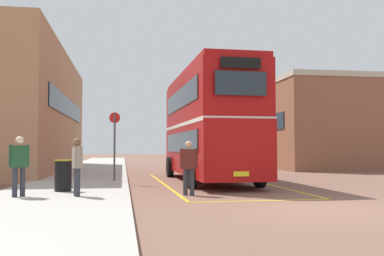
{
  "coord_description": "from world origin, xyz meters",
  "views": [
    {
      "loc": [
        -4.71,
        -10.12,
        1.51
      ],
      "look_at": [
        -1.32,
        11.29,
        2.45
      ],
      "focal_mm": 40.87,
      "sensor_mm": 36.0,
      "label": 1
    }
  ],
  "objects_px": {
    "double_decker_bus": "(208,124)",
    "pedestrian_waiting_far": "(19,162)",
    "pedestrian_boarding": "(189,164)",
    "bus_stop_sign": "(115,140)",
    "litter_bin": "(63,175)",
    "pedestrian_waiting_near": "(77,163)",
    "single_deck_bus": "(219,145)"
  },
  "relations": [
    {
      "from": "litter_bin",
      "to": "bus_stop_sign",
      "type": "xyz_separation_m",
      "value": [
        1.48,
        4.03,
        1.18
      ]
    },
    {
      "from": "double_decker_bus",
      "to": "litter_bin",
      "type": "relative_size",
      "value": 10.36
    },
    {
      "from": "pedestrian_waiting_near",
      "to": "double_decker_bus",
      "type": "bearing_deg",
      "value": 51.84
    },
    {
      "from": "single_deck_bus",
      "to": "litter_bin",
      "type": "height_order",
      "value": "single_deck_bus"
    },
    {
      "from": "pedestrian_boarding",
      "to": "pedestrian_waiting_far",
      "type": "distance_m",
      "value": 4.94
    },
    {
      "from": "pedestrian_waiting_far",
      "to": "bus_stop_sign",
      "type": "bearing_deg",
      "value": 65.35
    },
    {
      "from": "double_decker_bus",
      "to": "pedestrian_boarding",
      "type": "distance_m",
      "value": 5.76
    },
    {
      "from": "pedestrian_waiting_far",
      "to": "bus_stop_sign",
      "type": "distance_m",
      "value": 5.99
    },
    {
      "from": "double_decker_bus",
      "to": "pedestrian_boarding",
      "type": "xyz_separation_m",
      "value": [
        -1.66,
        -5.3,
        -1.53
      ]
    },
    {
      "from": "pedestrian_waiting_near",
      "to": "litter_bin",
      "type": "xyz_separation_m",
      "value": [
        -0.56,
        1.48,
        -0.43
      ]
    },
    {
      "from": "pedestrian_boarding",
      "to": "bus_stop_sign",
      "type": "height_order",
      "value": "bus_stop_sign"
    },
    {
      "from": "double_decker_bus",
      "to": "pedestrian_waiting_near",
      "type": "xyz_separation_m",
      "value": [
        -4.96,
        -6.31,
        -1.45
      ]
    },
    {
      "from": "pedestrian_waiting_far",
      "to": "litter_bin",
      "type": "distance_m",
      "value": 1.77
    },
    {
      "from": "single_deck_bus",
      "to": "pedestrian_waiting_far",
      "type": "relative_size",
      "value": 5.06
    },
    {
      "from": "pedestrian_waiting_near",
      "to": "bus_stop_sign",
      "type": "distance_m",
      "value": 5.63
    },
    {
      "from": "litter_bin",
      "to": "bus_stop_sign",
      "type": "relative_size",
      "value": 0.35
    },
    {
      "from": "pedestrian_waiting_far",
      "to": "pedestrian_boarding",
      "type": "bearing_deg",
      "value": 10.63
    },
    {
      "from": "litter_bin",
      "to": "single_deck_bus",
      "type": "bearing_deg",
      "value": 67.1
    },
    {
      "from": "pedestrian_waiting_far",
      "to": "litter_bin",
      "type": "height_order",
      "value": "pedestrian_waiting_far"
    },
    {
      "from": "double_decker_bus",
      "to": "pedestrian_waiting_far",
      "type": "distance_m",
      "value": 9.12
    },
    {
      "from": "single_deck_bus",
      "to": "litter_bin",
      "type": "xyz_separation_m",
      "value": [
        -10.48,
        -24.81,
        -1.01
      ]
    },
    {
      "from": "single_deck_bus",
      "to": "pedestrian_boarding",
      "type": "bearing_deg",
      "value": -104.68
    },
    {
      "from": "pedestrian_waiting_near",
      "to": "litter_bin",
      "type": "height_order",
      "value": "pedestrian_waiting_near"
    },
    {
      "from": "double_decker_bus",
      "to": "bus_stop_sign",
      "type": "xyz_separation_m",
      "value": [
        -4.04,
        -0.8,
        -0.71
      ]
    },
    {
      "from": "pedestrian_boarding",
      "to": "bus_stop_sign",
      "type": "distance_m",
      "value": 5.15
    },
    {
      "from": "double_decker_bus",
      "to": "pedestrian_waiting_near",
      "type": "height_order",
      "value": "double_decker_bus"
    },
    {
      "from": "pedestrian_boarding",
      "to": "bus_stop_sign",
      "type": "bearing_deg",
      "value": 117.85
    },
    {
      "from": "double_decker_bus",
      "to": "single_deck_bus",
      "type": "height_order",
      "value": "double_decker_bus"
    },
    {
      "from": "single_deck_bus",
      "to": "bus_stop_sign",
      "type": "distance_m",
      "value": 22.65
    },
    {
      "from": "single_deck_bus",
      "to": "pedestrian_waiting_far",
      "type": "xyz_separation_m",
      "value": [
        -11.48,
        -26.19,
        -0.54
      ]
    },
    {
      "from": "double_decker_bus",
      "to": "bus_stop_sign",
      "type": "height_order",
      "value": "double_decker_bus"
    },
    {
      "from": "pedestrian_boarding",
      "to": "pedestrian_waiting_near",
      "type": "distance_m",
      "value": 3.45
    }
  ]
}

